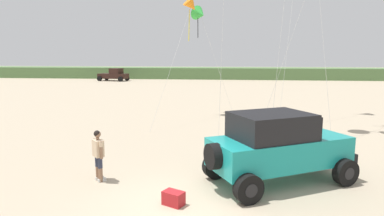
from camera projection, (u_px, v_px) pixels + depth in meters
ground_plane at (179, 205)px, 9.09m from camera, size 220.00×220.00×0.00m
dune_ridge at (193, 73)px, 58.85m from camera, size 90.00×6.40×1.88m
jeep at (278, 146)px, 10.58m from camera, size 4.99×4.14×2.26m
person_watching at (98, 153)px, 10.72m from camera, size 0.47×0.48×1.67m
cooler_box at (173, 198)px, 9.08m from camera, size 0.66×0.57×0.38m
distant_pickup at (114, 75)px, 52.83m from camera, size 4.88×3.17×1.98m
kite_blue_swept at (191, 6)px, 21.86m from camera, size 2.21×6.42×7.76m
kite_yellow_diamond at (200, 14)px, 22.81m from camera, size 3.15×2.58×7.33m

